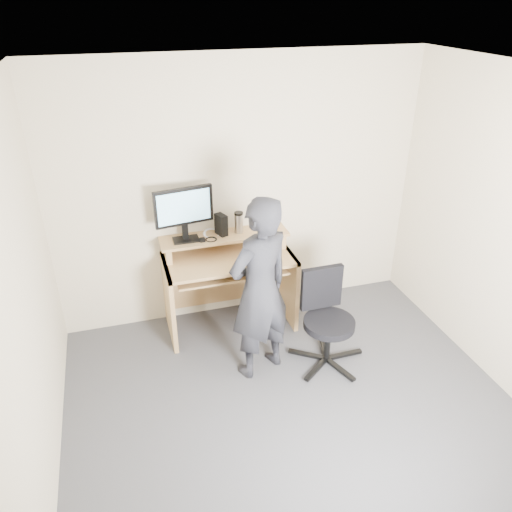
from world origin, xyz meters
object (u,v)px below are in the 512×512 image
office_chair (326,315)px  monitor (184,210)px  person (260,290)px  desk (227,272)px

office_chair → monitor: bearing=139.0°
monitor → office_chair: size_ratio=0.63×
person → office_chair: bearing=154.9°
monitor → office_chair: bearing=-48.6°
office_chair → person: (-0.59, 0.03, 0.34)m
monitor → person: size_ratio=0.33×
monitor → office_chair: 1.55m
desk → monitor: 0.76m
monitor → desk: bearing=-18.3°
office_chair → desk: bearing=128.9°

